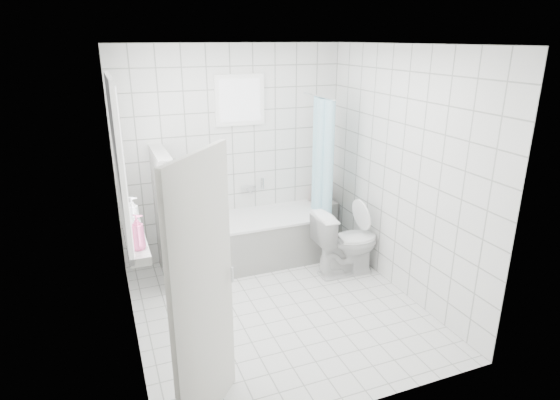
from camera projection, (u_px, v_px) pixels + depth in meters
name	position (u px, v px, depth m)	size (l,w,h in m)	color
ground	(277.00, 308.00, 4.85)	(3.00, 3.00, 0.00)	white
ceiling	(277.00, 44.00, 4.00)	(3.00, 3.00, 0.00)	white
wall_back	(233.00, 154.00, 5.74)	(2.80, 0.02, 2.60)	white
wall_front	(358.00, 253.00, 3.11)	(2.80, 0.02, 2.60)	white
wall_left	(122.00, 207.00, 3.94)	(0.02, 3.00, 2.60)	white
wall_right	(401.00, 174.00, 4.91)	(0.02, 3.00, 2.60)	white
window_left	(122.00, 164.00, 4.12)	(0.01, 0.90, 1.40)	white
window_back	(240.00, 100.00, 5.53)	(0.50, 0.01, 0.50)	white
window_sill	(135.00, 240.00, 4.38)	(0.18, 1.02, 0.08)	white
door	(203.00, 297.00, 3.15)	(0.04, 0.80, 2.00)	silver
bathtub	(250.00, 240.00, 5.77)	(1.87, 0.77, 0.58)	white
partition_wall	(166.00, 217.00, 5.23)	(0.15, 0.85, 1.50)	white
tiled_ledge	(321.00, 222.00, 6.38)	(0.40, 0.24, 0.55)	white
toilet	(346.00, 242.00, 5.45)	(0.44, 0.77, 0.78)	white
curtain_rod	(318.00, 96.00, 5.49)	(0.02, 0.02, 0.80)	silver
shower_curtain	(321.00, 173.00, 5.67)	(0.14, 0.48, 1.78)	#44ADC8
tub_faucet	(248.00, 188.00, 5.92)	(0.18, 0.06, 0.06)	silver
sill_bottles	(135.00, 223.00, 4.30)	(0.19, 0.75, 0.33)	pink
ledge_bottles	(322.00, 195.00, 6.23)	(0.19, 0.18, 0.25)	#F5A719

